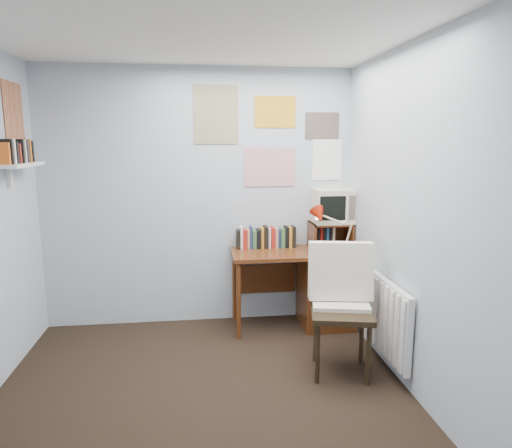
{
  "coord_description": "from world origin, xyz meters",
  "views": [
    {
      "loc": [
        -0.0,
        -2.71,
        1.81
      ],
      "look_at": [
        0.47,
        0.99,
        1.12
      ],
      "focal_mm": 32.0,
      "sensor_mm": 36.0,
      "label": 1
    }
  ],
  "objects_px": {
    "desk_lamp": "(352,234)",
    "crt_tv": "(332,204)",
    "tv_riser": "(330,235)",
    "wall_shelf": "(19,165)",
    "desk": "(320,285)",
    "desk_chair": "(342,313)",
    "radiator": "(387,318)"
  },
  "relations": [
    {
      "from": "wall_shelf",
      "to": "crt_tv",
      "type": "bearing_deg",
      "value": 10.67
    },
    {
      "from": "crt_tv",
      "to": "radiator",
      "type": "height_order",
      "value": "crt_tv"
    },
    {
      "from": "desk_chair",
      "to": "crt_tv",
      "type": "height_order",
      "value": "crt_tv"
    },
    {
      "from": "desk_chair",
      "to": "crt_tv",
      "type": "relative_size",
      "value": 2.59
    },
    {
      "from": "desk",
      "to": "desk_lamp",
      "type": "xyz_separation_m",
      "value": [
        0.23,
        -0.22,
        0.55
      ]
    },
    {
      "from": "desk",
      "to": "wall_shelf",
      "type": "distance_m",
      "value": 2.87
    },
    {
      "from": "desk",
      "to": "crt_tv",
      "type": "height_order",
      "value": "crt_tv"
    },
    {
      "from": "desk_chair",
      "to": "radiator",
      "type": "relative_size",
      "value": 1.24
    },
    {
      "from": "desk_lamp",
      "to": "tv_riser",
      "type": "relative_size",
      "value": 0.98
    },
    {
      "from": "desk_chair",
      "to": "desk",
      "type": "bearing_deg",
      "value": 96.5
    },
    {
      "from": "desk_chair",
      "to": "tv_riser",
      "type": "xyz_separation_m",
      "value": [
        0.21,
        1.07,
        0.39
      ]
    },
    {
      "from": "crt_tv",
      "to": "desk_lamp",
      "type": "bearing_deg",
      "value": -74.69
    },
    {
      "from": "desk_lamp",
      "to": "wall_shelf",
      "type": "xyz_separation_m",
      "value": [
        -2.8,
        -0.16,
        0.66
      ]
    },
    {
      "from": "desk_chair",
      "to": "crt_tv",
      "type": "xyz_separation_m",
      "value": [
        0.23,
        1.09,
        0.7
      ]
    },
    {
      "from": "desk",
      "to": "wall_shelf",
      "type": "height_order",
      "value": "wall_shelf"
    },
    {
      "from": "desk_chair",
      "to": "desk_lamp",
      "type": "xyz_separation_m",
      "value": [
        0.32,
        0.74,
        0.46
      ]
    },
    {
      "from": "desk_chair",
      "to": "radiator",
      "type": "bearing_deg",
      "value": 17.39
    },
    {
      "from": "desk",
      "to": "desk_chair",
      "type": "distance_m",
      "value": 0.97
    },
    {
      "from": "desk",
      "to": "radiator",
      "type": "distance_m",
      "value": 0.97
    },
    {
      "from": "desk",
      "to": "desk_lamp",
      "type": "height_order",
      "value": "desk_lamp"
    },
    {
      "from": "tv_riser",
      "to": "radiator",
      "type": "distance_m",
      "value": 1.15
    },
    {
      "from": "desk",
      "to": "crt_tv",
      "type": "relative_size",
      "value": 3.15
    },
    {
      "from": "radiator",
      "to": "desk",
      "type": "bearing_deg",
      "value": 107.24
    },
    {
      "from": "desk",
      "to": "desk_chair",
      "type": "xyz_separation_m",
      "value": [
        -0.1,
        -0.96,
        0.09
      ]
    },
    {
      "from": "desk_chair",
      "to": "wall_shelf",
      "type": "xyz_separation_m",
      "value": [
        -2.48,
        0.58,
        1.13
      ]
    },
    {
      "from": "crt_tv",
      "to": "wall_shelf",
      "type": "relative_size",
      "value": 0.61
    },
    {
      "from": "tv_riser",
      "to": "wall_shelf",
      "type": "xyz_separation_m",
      "value": [
        -2.69,
        -0.49,
        0.74
      ]
    },
    {
      "from": "desk_lamp",
      "to": "crt_tv",
      "type": "xyz_separation_m",
      "value": [
        -0.09,
        0.35,
        0.24
      ]
    },
    {
      "from": "desk_chair",
      "to": "desk_lamp",
      "type": "height_order",
      "value": "desk_lamp"
    },
    {
      "from": "desk",
      "to": "tv_riser",
      "type": "distance_m",
      "value": 0.51
    },
    {
      "from": "crt_tv",
      "to": "desk",
      "type": "bearing_deg",
      "value": -135.48
    },
    {
      "from": "desk",
      "to": "wall_shelf",
      "type": "relative_size",
      "value": 1.94
    }
  ]
}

